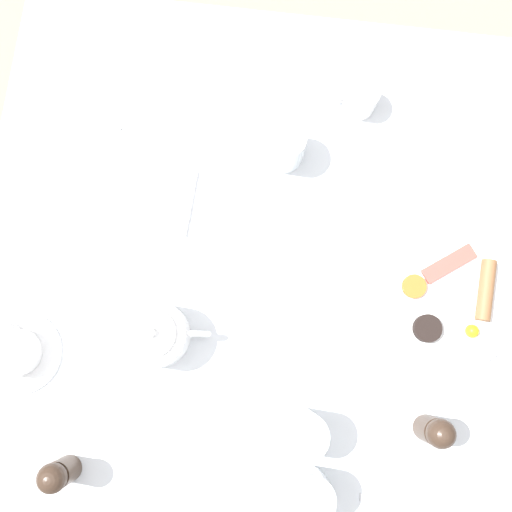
{
  "coord_description": "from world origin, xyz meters",
  "views": [
    {
      "loc": [
        -0.02,
        0.19,
        1.85
      ],
      "look_at": [
        0.0,
        0.0,
        0.73
      ],
      "focal_mm": 42.0,
      "sensor_mm": 36.0,
      "label": 1
    }
  ],
  "objects": [
    {
      "name": "ground_plane",
      "position": [
        0.0,
        0.0,
        0.0
      ],
      "size": [
        8.0,
        8.0,
        0.0
      ],
      "primitive_type": "plane",
      "color": "gray"
    },
    {
      "name": "water_glass_tall",
      "position": [
        -0.14,
        0.41,
        0.76
      ],
      "size": [
        0.08,
        0.08,
        0.11
      ],
      "color": "white",
      "rests_on": "table"
    },
    {
      "name": "wine_glass_spare",
      "position": [
        -0.03,
        -0.21,
        0.76
      ],
      "size": [
        0.08,
        0.08,
        0.1
      ],
      "color": "white",
      "rests_on": "table"
    },
    {
      "name": "water_glass_short",
      "position": [
        -0.12,
        0.31,
        0.76
      ],
      "size": [
        0.08,
        0.08,
        0.11
      ],
      "color": "white",
      "rests_on": "table"
    },
    {
      "name": "teacup_with_saucer_left",
      "position": [
        0.42,
        0.23,
        0.73
      ],
      "size": [
        0.15,
        0.15,
        0.06
      ],
      "color": "white",
      "rests_on": "table"
    },
    {
      "name": "knife_by_plate",
      "position": [
        0.37,
        -0.3,
        0.71
      ],
      "size": [
        0.14,
        0.17,
        0.0
      ],
      "rotation": [
        0.0,
        0.0,
        0.69
      ],
      "color": "silver",
      "rests_on": "table"
    },
    {
      "name": "creamer_jug",
      "position": [
        -0.17,
        -0.33,
        0.74
      ],
      "size": [
        0.09,
        0.07,
        0.07
      ],
      "color": "white",
      "rests_on": "table"
    },
    {
      "name": "pepper_grinder",
      "position": [
        -0.35,
        0.28,
        0.77
      ],
      "size": [
        0.05,
        0.05,
        0.12
      ],
      "color": "#38281E",
      "rests_on": "table"
    },
    {
      "name": "breakfast_plate",
      "position": [
        -0.37,
        0.04,
        0.72
      ],
      "size": [
        0.27,
        0.27,
        0.04
      ],
      "color": "white",
      "rests_on": "table"
    },
    {
      "name": "teapot_near",
      "position": [
        0.16,
        0.17,
        0.75
      ],
      "size": [
        0.2,
        0.12,
        0.12
      ],
      "rotation": [
        0.0,
        0.0,
        0.12
      ],
      "color": "white",
      "rests_on": "table"
    },
    {
      "name": "salt_grinder",
      "position": [
        0.29,
        0.43,
        0.77
      ],
      "size": [
        0.05,
        0.05,
        0.12
      ],
      "color": "#38281E",
      "rests_on": "table"
    },
    {
      "name": "fork_by_plate",
      "position": [
        -0.09,
        0.12,
        0.71
      ],
      "size": [
        0.14,
        0.12,
        0.0
      ],
      "rotation": [
        0.0,
        0.0,
        4.02
      ],
      "color": "silver",
      "rests_on": "table"
    },
    {
      "name": "napkin_folded",
      "position": [
        0.22,
        -0.09,
        0.71
      ],
      "size": [
        0.18,
        0.14,
        0.01
      ],
      "rotation": [
        0.0,
        0.0,
        6.24
      ],
      "color": "white",
      "rests_on": "table"
    },
    {
      "name": "spoon_for_tea",
      "position": [
        -0.37,
        -0.32,
        0.71
      ],
      "size": [
        0.04,
        0.17,
        0.0
      ],
      "rotation": [
        0.0,
        0.0,
        2.96
      ],
      "color": "silver",
      "rests_on": "table"
    },
    {
      "name": "fork_spare",
      "position": [
        -0.32,
        0.41,
        0.71
      ],
      "size": [
        0.17,
        0.03,
        0.0
      ],
      "rotation": [
        0.0,
        0.0,
        4.78
      ],
      "color": "silver",
      "rests_on": "table"
    },
    {
      "name": "table",
      "position": [
        0.0,
        0.0,
        0.64
      ],
      "size": [
        1.08,
        1.04,
        0.71
      ],
      "color": "silver",
      "rests_on": "ground_plane"
    }
  ]
}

